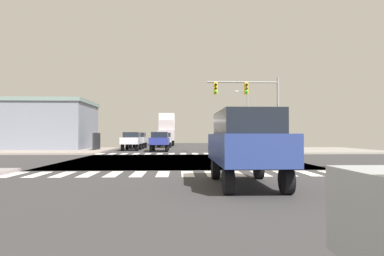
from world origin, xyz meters
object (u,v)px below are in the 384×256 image
traffic_signal_mast (251,97)px  sedan_middle_5 (165,139)px  street_lamp (245,113)px  box_truck_trailing_1 (167,129)px  bank_building (29,125)px  sedan_nearside_1 (132,140)px  sedan_queued_3 (138,139)px  suv_crossing_1 (246,141)px  sedan_inner_6 (160,140)px

traffic_signal_mast → sedan_middle_5: (-8.08, 14.43, -3.73)m
street_lamp → box_truck_trailing_1: 14.01m
bank_building → sedan_nearside_1: bank_building is taller
box_truck_trailing_1 → street_lamp: bearing=136.7°
street_lamp → sedan_nearside_1: bearing=-154.3°
box_truck_trailing_1 → sedan_middle_5: size_ratio=1.67×
traffic_signal_mast → sedan_queued_3: bearing=134.2°
traffic_signal_mast → street_lamp: size_ratio=0.92×
bank_building → box_truck_trailing_1: size_ratio=2.05×
sedan_nearside_1 → sedan_queued_3: same height
sedan_middle_5 → box_truck_trailing_1: bearing=-90.0°
sedan_queued_3 → sedan_nearside_1: bearing=90.0°
street_lamp → bank_building: bearing=-169.5°
traffic_signal_mast → sedan_nearside_1: (-11.08, 6.07, -3.73)m
suv_crossing_1 → street_lamp: bearing=78.6°
traffic_signal_mast → sedan_middle_5: 16.95m
traffic_signal_mast → box_truck_trailing_1: (-8.08, 21.92, -2.28)m
box_truck_trailing_1 → sedan_nearside_1: bearing=79.3°
traffic_signal_mast → sedan_inner_6: bearing=153.4°
street_lamp → sedan_queued_3: bearing=-175.8°
street_lamp → sedan_nearside_1: street_lamp is taller
traffic_signal_mast → sedan_queued_3: 16.34m
street_lamp → sedan_middle_5: bearing=168.5°
box_truck_trailing_1 → sedan_middle_5: box_truck_trailing_1 is taller
sedan_queued_3 → sedan_inner_6: size_ratio=1.00×
sedan_nearside_1 → sedan_queued_3: 5.35m
sedan_queued_3 → box_truck_trailing_1: 11.02m
sedan_nearside_1 → sedan_middle_5: same height
sedan_nearside_1 → sedan_middle_5: (3.00, 8.37, 0.00)m
bank_building → suv_crossing_1: 31.73m
sedan_queued_3 → traffic_signal_mast: bearing=134.2°
bank_building → sedan_queued_3: 11.97m
bank_building → traffic_signal_mast: bearing=-19.4°
sedan_nearside_1 → sedan_queued_3: bearing=-90.0°
box_truck_trailing_1 → sedan_inner_6: (0.00, -17.86, -1.45)m
street_lamp → suv_crossing_1: (-6.11, -30.37, -2.95)m
sedan_nearside_1 → box_truck_trailing_1: size_ratio=0.60×
sedan_queued_3 → sedan_middle_5: (3.00, 3.02, 0.00)m
bank_building → sedan_queued_3: bank_building is taller
traffic_signal_mast → street_lamp: bearing=80.7°
traffic_signal_mast → box_truck_trailing_1: bearing=110.2°
box_truck_trailing_1 → sedan_inner_6: bearing=90.0°
sedan_queued_3 → box_truck_trailing_1: (3.00, 10.50, 1.45)m
traffic_signal_mast → box_truck_trailing_1: 23.47m
bank_building → suv_crossing_1: bearing=-54.7°
bank_building → sedan_nearside_1: bearing=-9.1°
sedan_nearside_1 → sedan_inner_6: size_ratio=1.00×
street_lamp → box_truck_trailing_1: street_lamp is taller
box_truck_trailing_1 → sedan_inner_6: box_truck_trailing_1 is taller
traffic_signal_mast → bank_building: (-22.41, 7.87, -2.19)m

